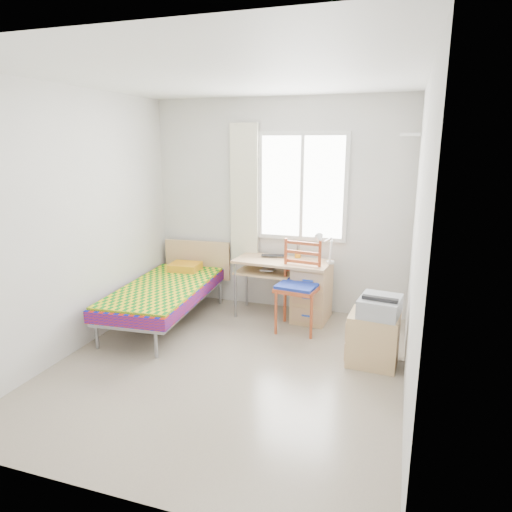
{
  "coord_description": "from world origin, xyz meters",
  "views": [
    {
      "loc": [
        1.49,
        -3.68,
        2.08
      ],
      "look_at": [
        0.1,
        0.55,
        0.96
      ],
      "focal_mm": 32.0,
      "sensor_mm": 36.0,
      "label": 1
    }
  ],
  "objects_px": {
    "chair": "(300,280)",
    "cabinet": "(373,339)",
    "desk": "(306,288)",
    "printer": "(380,306)",
    "bed": "(168,290)"
  },
  "relations": [
    {
      "from": "desk",
      "to": "cabinet",
      "type": "xyz_separation_m",
      "value": [
        0.85,
        -0.92,
        -0.13
      ]
    },
    {
      "from": "bed",
      "to": "chair",
      "type": "xyz_separation_m",
      "value": [
        1.52,
        0.28,
        0.18
      ]
    },
    {
      "from": "bed",
      "to": "cabinet",
      "type": "distance_m",
      "value": 2.41
    },
    {
      "from": "bed",
      "to": "desk",
      "type": "bearing_deg",
      "value": 16.67
    },
    {
      "from": "chair",
      "to": "desk",
      "type": "bearing_deg",
      "value": 95.46
    },
    {
      "from": "bed",
      "to": "printer",
      "type": "height_order",
      "value": "bed"
    },
    {
      "from": "bed",
      "to": "printer",
      "type": "distance_m",
      "value": 2.46
    },
    {
      "from": "chair",
      "to": "cabinet",
      "type": "relative_size",
      "value": 2.03
    },
    {
      "from": "desk",
      "to": "bed",
      "type": "bearing_deg",
      "value": -155.49
    },
    {
      "from": "chair",
      "to": "printer",
      "type": "height_order",
      "value": "chair"
    },
    {
      "from": "desk",
      "to": "printer",
      "type": "distance_m",
      "value": 1.3
    },
    {
      "from": "bed",
      "to": "printer",
      "type": "relative_size",
      "value": 4.17
    },
    {
      "from": "desk",
      "to": "chair",
      "type": "relative_size",
      "value": 1.14
    },
    {
      "from": "chair",
      "to": "bed",
      "type": "bearing_deg",
      "value": -161.99
    },
    {
      "from": "chair",
      "to": "printer",
      "type": "relative_size",
      "value": 2.21
    }
  ]
}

